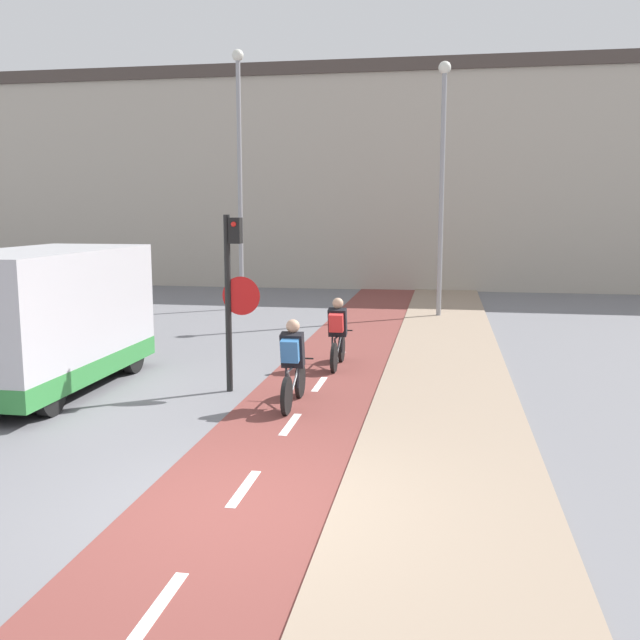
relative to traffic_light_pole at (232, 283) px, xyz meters
The scene contains 10 objects.
ground_plane 5.38m from the traffic_light_pole, 73.73° to the right, with size 120.00×120.00×0.00m, color slate.
bike_lane 5.37m from the traffic_light_pole, 73.72° to the right, with size 2.15×60.00×0.02m.
sidewalk_strip 6.36m from the traffic_light_pole, 52.62° to the right, with size 2.40×60.00×0.05m.
building_row_background 19.34m from the traffic_light_pole, 85.79° to the left, with size 60.00×5.20×8.92m.
traffic_light_pole is the anchor object (origin of this frame).
street_lamp_far 11.09m from the traffic_light_pole, 105.38° to the left, with size 0.36×0.36×8.06m.
street_lamp_sidewalk 10.54m from the traffic_light_pole, 70.21° to the left, with size 0.36×0.36×7.36m.
cyclist_near 1.92m from the traffic_light_pole, 33.96° to the right, with size 0.46×1.67×1.44m.
cyclist_far 2.91m from the traffic_light_pole, 54.92° to the left, with size 0.46×1.64×1.43m.
van 3.44m from the traffic_light_pole, behind, with size 2.14×4.64×2.48m.
Camera 1 is at (2.19, -6.97, 3.16)m, focal length 40.00 mm.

